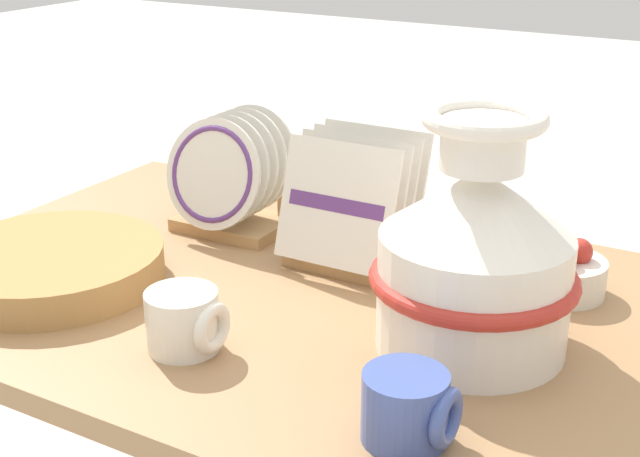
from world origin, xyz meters
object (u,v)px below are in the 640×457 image
Objects in this scene: ceramic_vase at (475,254)px; fruit_bowl at (562,272)px; dish_rack_square_plates at (353,217)px; wicker_charger_stack at (51,265)px; mug_cream_glaze at (185,321)px; mug_cobalt_glaze at (409,408)px; dish_rack_round_plates at (230,182)px.

fruit_bowl is (0.06, 0.23, -0.10)m from ceramic_vase.
dish_rack_square_plates is 0.61× the size of wicker_charger_stack.
mug_cobalt_glaze is at bearing -7.04° from mug_cream_glaze.
fruit_bowl is at bearing 47.60° from mug_cream_glaze.
dish_rack_square_plates is at bearing -169.50° from fruit_bowl.
dish_rack_square_plates is (0.26, -0.02, -0.01)m from dish_rack_round_plates.
dish_rack_round_plates is 1.98× the size of mug_cobalt_glaze.
mug_cream_glaze is at bearing -148.78° from ceramic_vase.
dish_rack_round_plates is 0.99× the size of dish_rack_square_plates.
wicker_charger_stack is at bearing -141.79° from dish_rack_square_plates.
mug_cream_glaze is (-0.33, -0.20, -0.09)m from ceramic_vase.
fruit_bowl is at bearing 3.69° from dish_rack_round_plates.
ceramic_vase is at bearing 11.51° from wicker_charger_stack.
wicker_charger_stack is 2.65× the size of fruit_bowl.
dish_rack_square_plates reaches higher than mug_cream_glaze.
dish_rack_square_plates is 0.33m from fruit_bowl.
dish_rack_round_plates is 1.98× the size of mug_cream_glaze.
dish_rack_square_plates is 0.37m from mug_cream_glaze.
dish_rack_square_plates is at bearing 125.10° from mug_cobalt_glaze.
mug_cobalt_glaze and mug_cream_glaze have the same top height.
wicker_charger_stack is (-0.64, -0.13, -0.11)m from ceramic_vase.
wicker_charger_stack is at bearing -153.10° from fruit_bowl.
fruit_bowl reaches higher than wicker_charger_stack.
fruit_bowl is (0.58, 0.04, -0.06)m from dish_rack_round_plates.
mug_cream_glaze is at bearing -11.95° from wicker_charger_stack.
fruit_bowl is at bearing 75.02° from ceramic_vase.
mug_cobalt_glaze reaches higher than wicker_charger_stack.
dish_rack_round_plates is 0.26m from dish_rack_square_plates.
ceramic_vase is at bearing -31.83° from dish_rack_square_plates.
fruit_bowl is at bearing 26.90° from wicker_charger_stack.
mug_cream_glaze is (-0.34, 0.04, 0.00)m from mug_cobalt_glaze.
dish_rack_square_plates is 2.00× the size of mug_cream_glaze.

